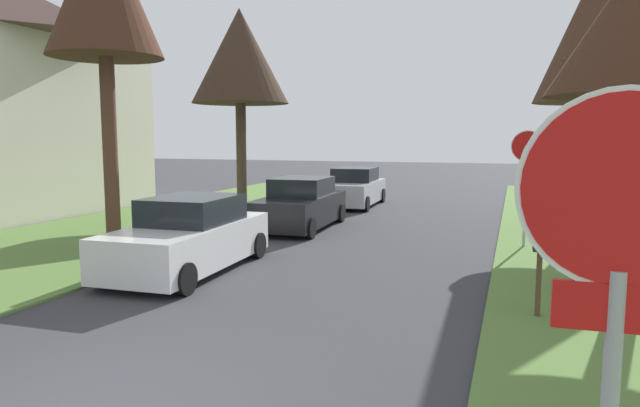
{
  "coord_description": "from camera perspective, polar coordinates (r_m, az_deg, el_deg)",
  "views": [
    {
      "loc": [
        3.97,
        -4.24,
        2.83
      ],
      "look_at": [
        0.11,
        6.85,
        1.44
      ],
      "focal_mm": 31.52,
      "sensor_mm": 36.0,
      "label": 1
    }
  ],
  "objects": [
    {
      "name": "parked_sedan_black",
      "position": [
        17.5,
        -2.02,
        -0.17
      ],
      "size": [
        2.09,
        4.47,
        1.57
      ],
      "color": "black",
      "rests_on": "ground"
    },
    {
      "name": "curbside_mailbox",
      "position": [
        9.34,
        21.43,
        -4.65
      ],
      "size": [
        0.22,
        0.44,
        1.27
      ],
      "color": "brown",
      "rests_on": "grass_verge_right"
    },
    {
      "name": "street_tree_left_mid_b",
      "position": [
        20.2,
        -8.15,
        14.46
      ],
      "size": [
        3.35,
        3.35,
        7.18
      ],
      "color": "#49372B",
      "rests_on": "grass_verge_left"
    },
    {
      "name": "stop_sign_near",
      "position": [
        2.55,
        27.9,
        -8.25
      ],
      "size": [
        0.81,
        0.07,
        2.98
      ],
      "color": "#9EA0A5",
      "rests_on": "grass_verge_right"
    },
    {
      "name": "parked_sedan_silver",
      "position": [
        23.27,
        3.49,
        1.54
      ],
      "size": [
        2.09,
        4.47,
        1.57
      ],
      "color": "#BCBCC1",
      "rests_on": "ground"
    },
    {
      "name": "parked_sedan_white",
      "position": [
        12.22,
        -13.13,
        -3.35
      ],
      "size": [
        2.09,
        4.47,
        1.57
      ],
      "color": "white",
      "rests_on": "ground"
    },
    {
      "name": "stop_sign_far",
      "position": [
        15.11,
        20.28,
        3.9
      ],
      "size": [
        0.81,
        0.42,
        2.96
      ],
      "color": "#9EA0A5",
      "rests_on": "grass_verge_right"
    },
    {
      "name": "street_tree_right_mid_b",
      "position": [
        17.5,
        26.05,
        15.06
      ],
      "size": [
        3.03,
        3.03,
        7.4
      ],
      "color": "brown",
      "rests_on": "grass_verge_right"
    }
  ]
}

